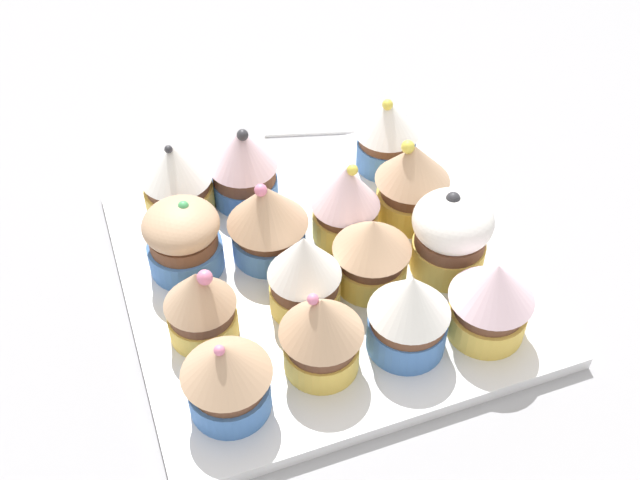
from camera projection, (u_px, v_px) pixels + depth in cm
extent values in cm
cube|color=#9E9EA3|center=(320.00, 287.00, 65.84)|extent=(180.00, 180.00, 3.00)
cube|color=silver|center=(320.00, 270.00, 64.36)|extent=(31.76, 31.76, 1.20)
cylinder|color=#EFC651|center=(180.00, 199.00, 67.92)|extent=(6.09, 6.09, 2.52)
cylinder|color=brown|center=(177.00, 183.00, 66.62)|extent=(5.52, 5.52, 1.15)
cone|color=white|center=(174.00, 162.00, 64.97)|extent=(6.19, 6.19, 3.49)
sphere|color=#333338|center=(168.00, 149.00, 63.57)|extent=(0.69, 0.69, 0.69)
cylinder|color=#477AC6|center=(186.00, 255.00, 63.03)|extent=(6.13, 6.13, 2.53)
cylinder|color=brown|center=(183.00, 239.00, 61.69)|extent=(5.54, 5.54, 1.25)
ellipsoid|color=tan|center=(181.00, 225.00, 60.57)|extent=(6.19, 6.19, 3.20)
sphere|color=#4CB266|center=(183.00, 206.00, 59.91)|extent=(0.88, 0.88, 0.88)
cylinder|color=#EFC651|center=(204.00, 323.00, 58.15)|extent=(5.28, 5.28, 2.23)
cylinder|color=brown|center=(201.00, 309.00, 56.93)|extent=(4.92, 4.92, 1.23)
cone|color=tan|center=(198.00, 289.00, 55.35)|extent=(5.43, 5.43, 3.24)
sphere|color=pink|center=(205.00, 277.00, 54.18)|extent=(1.15, 1.15, 1.15)
cylinder|color=#477AC6|center=(230.00, 395.00, 53.55)|extent=(5.79, 5.79, 2.37)
cylinder|color=brown|center=(227.00, 379.00, 52.18)|extent=(5.20, 5.20, 1.50)
cone|color=tan|center=(225.00, 360.00, 50.60)|extent=(6.30, 6.30, 2.96)
sphere|color=pink|center=(219.00, 350.00, 49.45)|extent=(0.75, 0.75, 0.75)
cylinder|color=#477AC6|center=(245.00, 188.00, 69.13)|extent=(5.87, 5.87, 2.22)
cylinder|color=brown|center=(244.00, 172.00, 67.81)|extent=(5.62, 5.62, 1.51)
cone|color=silver|center=(242.00, 148.00, 65.90)|extent=(6.05, 6.05, 3.88)
sphere|color=#333338|center=(243.00, 135.00, 64.28)|extent=(1.01, 1.01, 1.01)
cylinder|color=#477AC6|center=(269.00, 243.00, 64.13)|extent=(6.15, 6.15, 2.36)
cylinder|color=brown|center=(268.00, 228.00, 62.87)|extent=(5.54, 5.54, 1.20)
cone|color=tan|center=(267.00, 205.00, 61.11)|extent=(6.69, 6.69, 3.77)
sphere|color=pink|center=(261.00, 190.00, 59.79)|extent=(1.03, 1.03, 1.03)
cylinder|color=#EFC651|center=(305.00, 296.00, 60.04)|extent=(5.55, 5.55, 2.33)
cylinder|color=brown|center=(305.00, 280.00, 58.72)|extent=(5.31, 5.31, 1.39)
cone|color=white|center=(304.00, 256.00, 56.87)|extent=(5.70, 5.70, 3.85)
cylinder|color=#EFC651|center=(321.00, 354.00, 56.02)|extent=(5.55, 5.55, 2.39)
cylinder|color=brown|center=(321.00, 338.00, 54.65)|extent=(5.15, 5.15, 1.48)
cone|color=tan|center=(321.00, 316.00, 52.92)|extent=(6.11, 6.11, 3.42)
sphere|color=pink|center=(313.00, 299.00, 51.91)|extent=(0.82, 0.82, 0.82)
cylinder|color=#EFC651|center=(345.00, 224.00, 65.71)|extent=(5.62, 5.62, 2.45)
cylinder|color=brown|center=(346.00, 209.00, 64.48)|extent=(5.11, 5.11, 1.02)
cone|color=silver|center=(346.00, 186.00, 62.71)|extent=(5.80, 5.80, 3.99)
sphere|color=#EAD64C|center=(352.00, 170.00, 61.30)|extent=(0.93, 0.93, 0.93)
cylinder|color=#EFC651|center=(370.00, 271.00, 61.85)|extent=(5.83, 5.83, 2.45)
cylinder|color=brown|center=(372.00, 255.00, 60.52)|extent=(5.31, 5.31, 1.31)
cone|color=tan|center=(373.00, 235.00, 59.01)|extent=(6.25, 6.25, 2.94)
cylinder|color=#477AC6|center=(406.00, 333.00, 57.20)|extent=(5.95, 5.95, 2.77)
cylinder|color=brown|center=(408.00, 316.00, 55.84)|extent=(5.65, 5.65, 1.06)
cone|color=white|center=(411.00, 295.00, 54.19)|extent=(6.09, 6.09, 3.61)
cylinder|color=#477AC6|center=(386.00, 154.00, 72.22)|extent=(5.49, 5.49, 2.72)
cylinder|color=brown|center=(387.00, 138.00, 70.85)|extent=(5.17, 5.17, 1.13)
cone|color=white|center=(388.00, 118.00, 69.27)|extent=(5.97, 5.97, 3.34)
sphere|color=#EAD64C|center=(388.00, 105.00, 68.08)|extent=(0.98, 0.98, 0.98)
cylinder|color=#EFC651|center=(410.00, 204.00, 67.28)|extent=(5.94, 5.94, 2.69)
cylinder|color=brown|center=(412.00, 186.00, 65.79)|extent=(5.27, 5.27, 1.51)
cone|color=tan|center=(414.00, 163.00, 64.01)|extent=(6.42, 6.42, 3.52)
sphere|color=#EAD64C|center=(408.00, 147.00, 63.00)|extent=(1.14, 1.14, 1.14)
cylinder|color=#EFC651|center=(447.00, 255.00, 62.90)|extent=(5.99, 5.99, 2.73)
cylinder|color=brown|center=(450.00, 238.00, 61.51)|extent=(5.72, 5.72, 1.18)
ellipsoid|color=white|center=(453.00, 221.00, 60.19)|extent=(6.46, 6.46, 4.26)
sphere|color=#333338|center=(453.00, 199.00, 59.08)|extent=(1.18, 1.18, 1.18)
cylinder|color=#EFC651|center=(486.00, 319.00, 58.31)|extent=(5.96, 5.96, 2.43)
cylinder|color=brown|center=(490.00, 303.00, 56.96)|extent=(5.37, 5.37, 1.37)
cone|color=silver|center=(495.00, 282.00, 55.27)|extent=(6.37, 6.37, 3.41)
cube|color=white|center=(310.00, 94.00, 83.14)|extent=(16.11, 13.42, 0.60)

